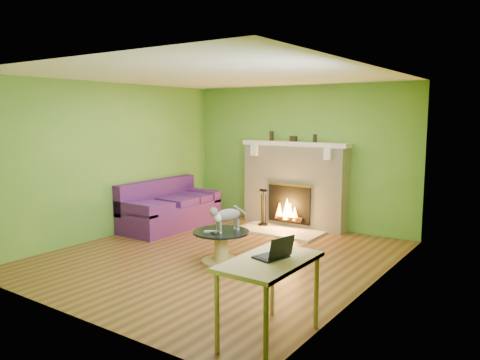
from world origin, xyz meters
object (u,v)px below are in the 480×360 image
Objects in this scene: sofa at (169,209)px; coffee_table at (221,244)px; desk at (270,269)px; cat at (228,218)px.

coffee_table is (2.05, -1.11, -0.08)m from sofa.
desk is at bearing -35.33° from sofa.
coffee_table is at bearing -130.53° from cat.
coffee_table is 0.39m from cat.
sofa reaches higher than cat.
sofa is 2.40m from cat.
cat is (0.08, 0.05, 0.38)m from coffee_table.
sofa reaches higher than coffee_table.
desk reaches higher than coffee_table.
desk is 1.71× the size of cat.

